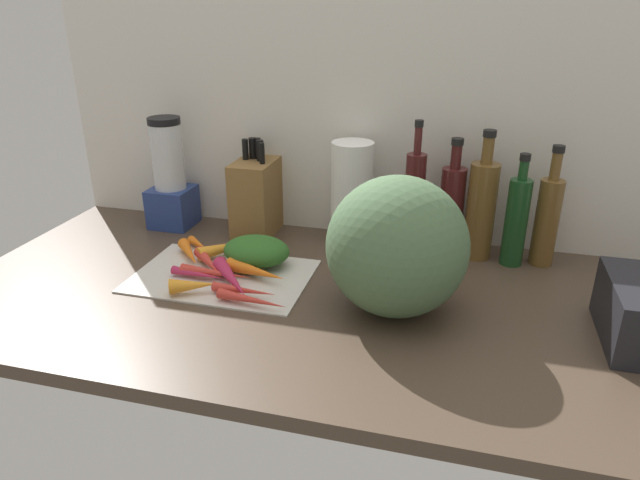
{
  "coord_description": "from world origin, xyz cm",
  "views": [
    {
      "loc": [
        25.83,
        -106.35,
        59.87
      ],
      "look_at": [
        -4.13,
        6.61,
        9.87
      ],
      "focal_mm": 31.77,
      "sensor_mm": 36.0,
      "label": 1
    }
  ],
  "objects_px": {
    "carrot_6": "(232,246)",
    "carrot_7": "(190,253)",
    "carrot_4": "(216,273)",
    "carrot_9": "(194,285)",
    "knife_block": "(257,196)",
    "winter_squash": "(397,247)",
    "bottle_2": "(481,208)",
    "bottle_3": "(516,220)",
    "paper_towel_roll": "(352,194)",
    "carrot_1": "(200,246)",
    "carrot_2": "(209,263)",
    "carrot_3": "(232,279)",
    "bottle_0": "(414,201)",
    "carrot_10": "(244,291)",
    "carrot_5": "(252,300)",
    "blender_appliance": "(170,181)",
    "carrot_8": "(257,272)",
    "cutting_board": "(222,275)",
    "carrot_0": "(198,274)",
    "bottle_1": "(451,208)",
    "bottle_4": "(547,219)"
  },
  "relations": [
    {
      "from": "carrot_4",
      "to": "carrot_10",
      "type": "height_order",
      "value": "carrot_4"
    },
    {
      "from": "carrot_9",
      "to": "knife_block",
      "type": "xyz_separation_m",
      "value": [
        0.0,
        0.38,
        0.08
      ]
    },
    {
      "from": "carrot_5",
      "to": "bottle_3",
      "type": "bearing_deg",
      "value": 34.72
    },
    {
      "from": "carrot_9",
      "to": "blender_appliance",
      "type": "height_order",
      "value": "blender_appliance"
    },
    {
      "from": "carrot_3",
      "to": "carrot_6",
      "type": "bearing_deg",
      "value": 112.58
    },
    {
      "from": "carrot_2",
      "to": "carrot_3",
      "type": "xyz_separation_m",
      "value": [
        0.09,
        -0.07,
        0.0
      ]
    },
    {
      "from": "carrot_8",
      "to": "bottle_2",
      "type": "height_order",
      "value": "bottle_2"
    },
    {
      "from": "carrot_2",
      "to": "bottle_0",
      "type": "bearing_deg",
      "value": 29.41
    },
    {
      "from": "carrot_10",
      "to": "paper_towel_roll",
      "type": "height_order",
      "value": "paper_towel_roll"
    },
    {
      "from": "carrot_5",
      "to": "carrot_10",
      "type": "distance_m",
      "value": 0.05
    },
    {
      "from": "bottle_3",
      "to": "carrot_10",
      "type": "bearing_deg",
      "value": -149.49
    },
    {
      "from": "carrot_4",
      "to": "carrot_7",
      "type": "xyz_separation_m",
      "value": [
        -0.11,
        0.08,
        0.0
      ]
    },
    {
      "from": "carrot_3",
      "to": "carrot_10",
      "type": "relative_size",
      "value": 1.21
    },
    {
      "from": "knife_block",
      "to": "carrot_8",
      "type": "bearing_deg",
      "value": -70.04
    },
    {
      "from": "carrot_5",
      "to": "bottle_0",
      "type": "bearing_deg",
      "value": 53.65
    },
    {
      "from": "bottle_0",
      "to": "bottle_1",
      "type": "relative_size",
      "value": 1.14
    },
    {
      "from": "blender_appliance",
      "to": "bottle_2",
      "type": "bearing_deg",
      "value": 0.15
    },
    {
      "from": "bottle_1",
      "to": "bottle_3",
      "type": "xyz_separation_m",
      "value": [
        0.15,
        -0.04,
        -0.01
      ]
    },
    {
      "from": "carrot_9",
      "to": "bottle_2",
      "type": "xyz_separation_m",
      "value": [
        0.59,
        0.37,
        0.1
      ]
    },
    {
      "from": "carrot_9",
      "to": "bottle_0",
      "type": "bearing_deg",
      "value": 40.78
    },
    {
      "from": "carrot_7",
      "to": "bottle_4",
      "type": "bearing_deg",
      "value": 14.41
    },
    {
      "from": "carrot_2",
      "to": "carrot_7",
      "type": "xyz_separation_m",
      "value": [
        -0.07,
        0.04,
        -0.0
      ]
    },
    {
      "from": "cutting_board",
      "to": "carrot_6",
      "type": "distance_m",
      "value": 0.12
    },
    {
      "from": "bottle_3",
      "to": "carrot_6",
      "type": "bearing_deg",
      "value": -168.98
    },
    {
      "from": "carrot_1",
      "to": "paper_towel_roll",
      "type": "relative_size",
      "value": 0.37
    },
    {
      "from": "carrot_1",
      "to": "winter_squash",
      "type": "xyz_separation_m",
      "value": [
        0.52,
        -0.16,
        0.12
      ]
    },
    {
      "from": "carrot_2",
      "to": "carrot_4",
      "type": "bearing_deg",
      "value": -50.48
    },
    {
      "from": "bottle_0",
      "to": "bottle_1",
      "type": "xyz_separation_m",
      "value": [
        0.09,
        0.02,
        -0.02
      ]
    },
    {
      "from": "carrot_1",
      "to": "bottle_1",
      "type": "height_order",
      "value": "bottle_1"
    },
    {
      "from": "carrot_0",
      "to": "carrot_6",
      "type": "relative_size",
      "value": 0.73
    },
    {
      "from": "blender_appliance",
      "to": "bottle_3",
      "type": "distance_m",
      "value": 0.92
    },
    {
      "from": "bottle_1",
      "to": "carrot_7",
      "type": "bearing_deg",
      "value": -159.37
    },
    {
      "from": "paper_towel_roll",
      "to": "bottle_2",
      "type": "relative_size",
      "value": 0.85
    },
    {
      "from": "winter_squash",
      "to": "knife_block",
      "type": "height_order",
      "value": "winter_squash"
    },
    {
      "from": "carrot_10",
      "to": "carrot_5",
      "type": "bearing_deg",
      "value": -48.19
    },
    {
      "from": "winter_squash",
      "to": "bottle_2",
      "type": "relative_size",
      "value": 0.9
    },
    {
      "from": "carrot_6",
      "to": "carrot_7",
      "type": "distance_m",
      "value": 0.11
    },
    {
      "from": "bottle_1",
      "to": "bottle_4",
      "type": "relative_size",
      "value": 1.0
    },
    {
      "from": "carrot_0",
      "to": "carrot_6",
      "type": "distance_m",
      "value": 0.15
    },
    {
      "from": "cutting_board",
      "to": "carrot_2",
      "type": "relative_size",
      "value": 2.78
    },
    {
      "from": "carrot_7",
      "to": "bottle_3",
      "type": "distance_m",
      "value": 0.79
    },
    {
      "from": "carrot_1",
      "to": "carrot_8",
      "type": "height_order",
      "value": "carrot_8"
    },
    {
      "from": "bottle_0",
      "to": "carrot_0",
      "type": "bearing_deg",
      "value": -145.98
    },
    {
      "from": "carrot_8",
      "to": "bottle_2",
      "type": "distance_m",
      "value": 0.56
    },
    {
      "from": "carrot_4",
      "to": "carrot_8",
      "type": "height_order",
      "value": "carrot_8"
    },
    {
      "from": "carrot_1",
      "to": "carrot_8",
      "type": "xyz_separation_m",
      "value": [
        0.2,
        -0.12,
        0.01
      ]
    },
    {
      "from": "paper_towel_roll",
      "to": "bottle_0",
      "type": "xyz_separation_m",
      "value": [
        0.16,
        -0.01,
        -0.0
      ]
    },
    {
      "from": "carrot_5",
      "to": "bottle_2",
      "type": "distance_m",
      "value": 0.6
    },
    {
      "from": "carrot_3",
      "to": "bottle_4",
      "type": "xyz_separation_m",
      "value": [
        0.68,
        0.32,
        0.09
      ]
    },
    {
      "from": "carrot_9",
      "to": "carrot_10",
      "type": "bearing_deg",
      "value": 8.84
    }
  ]
}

